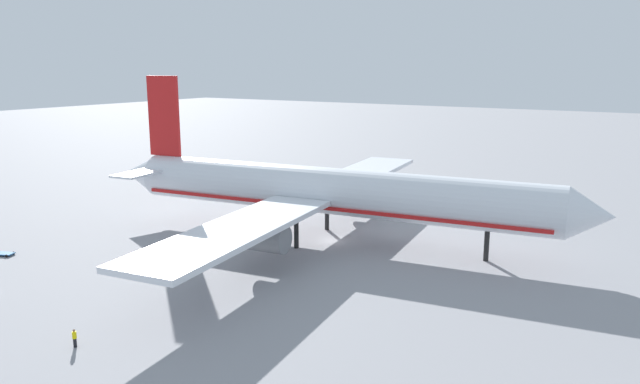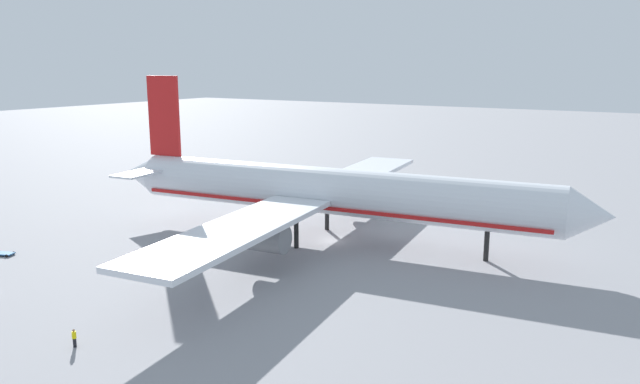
{
  "view_description": "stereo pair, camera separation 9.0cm",
  "coord_description": "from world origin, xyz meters",
  "px_view_note": "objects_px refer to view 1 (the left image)",
  "views": [
    {
      "loc": [
        44.19,
        -74.48,
        25.81
      ],
      "look_at": [
        -2.25,
        0.22,
        7.21
      ],
      "focal_mm": 33.6,
      "sensor_mm": 36.0,
      "label": 1
    },
    {
      "loc": [
        44.26,
        -74.43,
        25.81
      ],
      "look_at": [
        -2.25,
        0.22,
        7.21
      ],
      "focal_mm": 33.6,
      "sensor_mm": 36.0,
      "label": 2
    }
  ],
  "objects_px": {
    "airliner": "(324,192)",
    "traffic_cone_2": "(602,216)",
    "baggage_cart_0": "(3,253)",
    "ground_worker_0": "(75,338)",
    "baggage_cart_1": "(254,174)"
  },
  "relations": [
    {
      "from": "airliner",
      "to": "traffic_cone_2",
      "type": "bearing_deg",
      "value": 47.52
    },
    {
      "from": "baggage_cart_0",
      "to": "traffic_cone_2",
      "type": "height_order",
      "value": "traffic_cone_2"
    },
    {
      "from": "baggage_cart_0",
      "to": "ground_worker_0",
      "type": "bearing_deg",
      "value": -20.73
    },
    {
      "from": "baggage_cart_0",
      "to": "baggage_cart_1",
      "type": "relative_size",
      "value": 1.13
    },
    {
      "from": "ground_worker_0",
      "to": "baggage_cart_0",
      "type": "bearing_deg",
      "value": 159.27
    },
    {
      "from": "baggage_cart_1",
      "to": "traffic_cone_2",
      "type": "relative_size",
      "value": 5.8
    },
    {
      "from": "baggage_cart_1",
      "to": "traffic_cone_2",
      "type": "bearing_deg",
      "value": -0.36
    },
    {
      "from": "airliner",
      "to": "baggage_cart_1",
      "type": "xyz_separation_m",
      "value": [
        -42.86,
        37.55,
        -7.18
      ]
    },
    {
      "from": "ground_worker_0",
      "to": "traffic_cone_2",
      "type": "relative_size",
      "value": 3.24
    },
    {
      "from": "airliner",
      "to": "traffic_cone_2",
      "type": "height_order",
      "value": "airliner"
    },
    {
      "from": "baggage_cart_1",
      "to": "traffic_cone_2",
      "type": "distance_m",
      "value": 76.81
    },
    {
      "from": "airliner",
      "to": "traffic_cone_2",
      "type": "xyz_separation_m",
      "value": [
        33.94,
        37.07,
        -7.17
      ]
    },
    {
      "from": "baggage_cart_1",
      "to": "ground_worker_0",
      "type": "relative_size",
      "value": 1.79
    },
    {
      "from": "traffic_cone_2",
      "to": "baggage_cart_1",
      "type": "bearing_deg",
      "value": 179.64
    },
    {
      "from": "ground_worker_0",
      "to": "traffic_cone_2",
      "type": "xyz_separation_m",
      "value": [
        35.35,
        79.47,
        -0.64
      ]
    }
  ]
}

